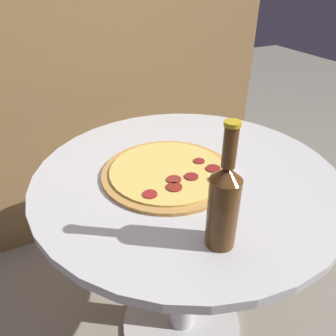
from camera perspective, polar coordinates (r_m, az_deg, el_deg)
name	(u,v)px	position (r m, az deg, el deg)	size (l,w,h in m)	color
ground_plane	(181,323)	(1.45, 2.30, -25.33)	(8.00, 8.00, 0.00)	gray
table	(185,221)	(1.04, 2.93, -9.27)	(0.86, 0.86, 0.72)	silver
fence_panel	(108,74)	(1.54, -10.48, 15.86)	(1.57, 0.04, 1.62)	olive
pizza	(168,172)	(0.92, 0.06, -0.68)	(0.37, 0.37, 0.02)	#C68E47
beer_bottle	(224,203)	(0.65, 9.67, -6.01)	(0.06, 0.06, 0.28)	#563314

